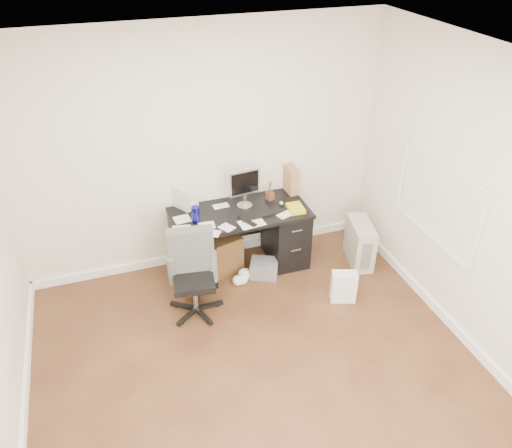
{
  "coord_description": "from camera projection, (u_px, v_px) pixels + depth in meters",
  "views": [
    {
      "loc": [
        -1.02,
        -2.79,
        3.57
      ],
      "look_at": [
        0.33,
        1.2,
        0.86
      ],
      "focal_mm": 35.0,
      "sensor_mm": 36.0,
      "label": 1
    }
  ],
  "objects": [
    {
      "name": "lcd_monitor",
      "position": [
        244.0,
        188.0,
        5.4
      ],
      "size": [
        0.38,
        0.25,
        0.45
      ],
      "primitive_type": null,
      "rotation": [
        0.0,
        0.0,
        0.12
      ],
      "color": "silver",
      "rests_on": "desk"
    },
    {
      "name": "ground",
      "position": [
        264.0,
        381.0,
        4.43
      ],
      "size": [
        4.0,
        4.0,
        0.0
      ],
      "primitive_type": "plane",
      "color": "#442315",
      "rests_on": "ground"
    },
    {
      "name": "desk",
      "position": [
        240.0,
        238.0,
        5.61
      ],
      "size": [
        1.5,
        0.7,
        0.75
      ],
      "color": "black",
      "rests_on": "ground"
    },
    {
      "name": "pen_cup",
      "position": [
        270.0,
        191.0,
        5.59
      ],
      "size": [
        0.12,
        0.12,
        0.22
      ],
      "primitive_type": null,
      "rotation": [
        0.0,
        0.0,
        0.3
      ],
      "color": "#572F19",
      "rests_on": "desk"
    },
    {
      "name": "pc_tower",
      "position": [
        360.0,
        243.0,
        5.78
      ],
      "size": [
        0.34,
        0.55,
        0.52
      ],
      "primitive_type": "cube",
      "rotation": [
        0.0,
        0.0,
        -0.22
      ],
      "color": "#AAA79A",
      "rests_on": "ground"
    },
    {
      "name": "white_binder",
      "position": [
        181.0,
        198.0,
        5.4
      ],
      "size": [
        0.21,
        0.25,
        0.26
      ],
      "primitive_type": "cube",
      "rotation": [
        0.0,
        0.0,
        0.55
      ],
      "color": "silver",
      "rests_on": "desk"
    },
    {
      "name": "desk_printer",
      "position": [
        264.0,
        268.0,
        5.65
      ],
      "size": [
        0.38,
        0.36,
        0.18
      ],
      "primitive_type": "cube",
      "rotation": [
        0.0,
        0.0,
        -0.43
      ],
      "color": "slate",
      "rests_on": "ground"
    },
    {
      "name": "computer_mouse",
      "position": [
        281.0,
        203.0,
        5.51
      ],
      "size": [
        0.07,
        0.07,
        0.05
      ],
      "primitive_type": "sphere",
      "rotation": [
        0.0,
        0.0,
        -0.28
      ],
      "color": "silver",
      "rests_on": "desk"
    },
    {
      "name": "yellow_book",
      "position": [
        296.0,
        208.0,
        5.44
      ],
      "size": [
        0.19,
        0.24,
        0.04
      ],
      "primitive_type": "cube",
      "rotation": [
        0.0,
        0.0,
        -0.06
      ],
      "color": "yellow",
      "rests_on": "desk"
    },
    {
      "name": "wicker_basket",
      "position": [
        217.0,
        251.0,
        5.69
      ],
      "size": [
        0.55,
        0.55,
        0.45
      ],
      "primitive_type": "cube",
      "rotation": [
        0.0,
        0.0,
        0.26
      ],
      "color": "#513118",
      "rests_on": "ground"
    },
    {
      "name": "loose_papers",
      "position": [
        223.0,
        217.0,
        5.32
      ],
      "size": [
        1.1,
        0.6,
        0.0
      ],
      "primitive_type": null,
      "color": "white",
      "rests_on": "desk"
    },
    {
      "name": "paper_remote",
      "position": [
        252.0,
        222.0,
        5.22
      ],
      "size": [
        0.29,
        0.24,
        0.02
      ],
      "primitive_type": null,
      "rotation": [
        0.0,
        0.0,
        0.11
      ],
      "color": "white",
      "rests_on": "desk"
    },
    {
      "name": "office_chair",
      "position": [
        193.0,
        276.0,
        4.94
      ],
      "size": [
        0.59,
        0.59,
        0.92
      ],
      "primitive_type": null,
      "rotation": [
        0.0,
        0.0,
        -0.15
      ],
      "color": "#4D4F4C",
      "rests_on": "ground"
    },
    {
      "name": "keyboard",
      "position": [
        257.0,
        215.0,
        5.34
      ],
      "size": [
        0.39,
        0.17,
        0.02
      ],
      "primitive_type": "cube",
      "rotation": [
        0.0,
        0.0,
        0.11
      ],
      "color": "black",
      "rests_on": "desk"
    },
    {
      "name": "travel_mug",
      "position": [
        196.0,
        215.0,
        5.19
      ],
      "size": [
        0.11,
        0.11,
        0.18
      ],
      "primitive_type": "cylinder",
      "rotation": [
        0.0,
        0.0,
        0.38
      ],
      "color": "navy",
      "rests_on": "desk"
    },
    {
      "name": "magazine_file",
      "position": [
        290.0,
        179.0,
        5.73
      ],
      "size": [
        0.15,
        0.28,
        0.32
      ],
      "primitive_type": "cube",
      "rotation": [
        0.0,
        0.0,
        0.06
      ],
      "color": "olive",
      "rests_on": "desk"
    },
    {
      "name": "shopping_bag",
      "position": [
        344.0,
        287.0,
        5.24
      ],
      "size": [
        0.31,
        0.26,
        0.36
      ],
      "primitive_type": "cube",
      "rotation": [
        0.0,
        0.0,
        -0.34
      ],
      "color": "white",
      "rests_on": "ground"
    },
    {
      "name": "room_shell",
      "position": [
        269.0,
        222.0,
        3.56
      ],
      "size": [
        4.02,
        4.02,
        2.71
      ],
      "color": "silver",
      "rests_on": "ground"
    }
  ]
}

